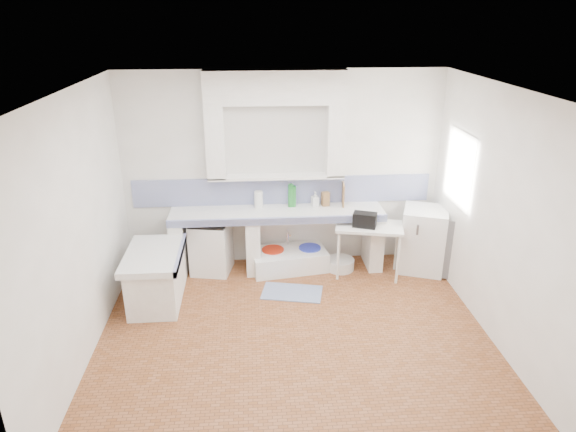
{
  "coord_description": "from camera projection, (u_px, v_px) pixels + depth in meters",
  "views": [
    {
      "loc": [
        -0.45,
        -4.93,
        3.51
      ],
      "look_at": [
        0.0,
        1.0,
        1.1
      ],
      "focal_mm": 31.67,
      "sensor_mm": 36.0,
      "label": 1
    }
  ],
  "objects": [
    {
      "name": "side_table",
      "position": [
        368.0,
        250.0,
        7.14
      ],
      "size": [
        1.0,
        0.69,
        0.04
      ],
      "primitive_type": "cube",
      "rotation": [
        0.0,
        0.0,
        -0.21
      ],
      "color": "white",
      "rests_on": "ground"
    },
    {
      "name": "basin_white",
      "position": [
        340.0,
        264.0,
        7.4
      ],
      "size": [
        0.48,
        0.48,
        0.16
      ],
      "primitive_type": "cylinder",
      "rotation": [
        0.0,
        0.0,
        -0.21
      ],
      "color": "white",
      "rests_on": "ground"
    },
    {
      "name": "knife_block",
      "position": [
        325.0,
        199.0,
        7.28
      ],
      "size": [
        0.12,
        0.11,
        0.21
      ],
      "primitive_type": "cube",
      "rotation": [
        0.0,
        0.0,
        0.26
      ],
      "color": "brown",
      "rests_on": "counter_slab"
    },
    {
      "name": "cutting_board",
      "position": [
        343.0,
        195.0,
        7.27
      ],
      "size": [
        0.05,
        0.24,
        0.33
      ],
      "primitive_type": "cube",
      "rotation": [
        0.0,
        0.0,
        -0.11
      ],
      "color": "brown",
      "rests_on": "counter_slab"
    },
    {
      "name": "alcove_mass",
      "position": [
        275.0,
        87.0,
        6.66
      ],
      "size": [
        1.9,
        0.25,
        0.45
      ],
      "primitive_type": "cube",
      "color": "white",
      "rests_on": "ground"
    },
    {
      "name": "counter_slab",
      "position": [
        277.0,
        213.0,
        7.14
      ],
      "size": [
        3.0,
        0.6,
        0.08
      ],
      "primitive_type": "cube",
      "color": "white",
      "rests_on": "ground"
    },
    {
      "name": "fridge",
      "position": [
        423.0,
        239.0,
        7.28
      ],
      "size": [
        0.77,
        0.77,
        0.93
      ],
      "primitive_type": "cube",
      "rotation": [
        0.0,
        0.0,
        -0.35
      ],
      "color": "white",
      "rests_on": "ground"
    },
    {
      "name": "bucket_orange",
      "position": [
        299.0,
        264.0,
        7.32
      ],
      "size": [
        0.31,
        0.31,
        0.24
      ],
      "primitive_type": "cylinder",
      "rotation": [
        0.0,
        0.0,
        0.24
      ],
      "color": "orange",
      "rests_on": "ground"
    },
    {
      "name": "window_frame",
      "position": [
        473.0,
        169.0,
        6.58
      ],
      "size": [
        0.35,
        0.86,
        1.06
      ],
      "primitive_type": "cube",
      "color": "#382011",
      "rests_on": "ground"
    },
    {
      "name": "peninsula_lip",
      "position": [
        180.0,
        254.0,
        6.39
      ],
      "size": [
        0.04,
        1.1,
        0.1
      ],
      "primitive_type": "cube",
      "color": "navy",
      "rests_on": "ground"
    },
    {
      "name": "bucket_red",
      "position": [
        273.0,
        258.0,
        7.41
      ],
      "size": [
        0.39,
        0.39,
        0.3
      ],
      "primitive_type": "cylinder",
      "rotation": [
        0.0,
        0.0,
        -0.25
      ],
      "color": "red",
      "rests_on": "ground"
    },
    {
      "name": "backsplash",
      "position": [
        283.0,
        190.0,
        7.32
      ],
      "size": [
        4.27,
        0.03,
        0.4
      ],
      "primitive_type": "cube",
      "color": "navy",
      "rests_on": "ground"
    },
    {
      "name": "soap_bottle",
      "position": [
        315.0,
        199.0,
        7.27
      ],
      "size": [
        0.12,
        0.12,
        0.21
      ],
      "primitive_type": "imported",
      "rotation": [
        0.0,
        0.0,
        0.24
      ],
      "color": "white",
      "rests_on": "counter_slab"
    },
    {
      "name": "stove",
      "position": [
        211.0,
        247.0,
        7.25
      ],
      "size": [
        0.62,
        0.61,
        0.75
      ],
      "primitive_type": "cube",
      "rotation": [
        0.0,
        0.0,
        -0.2
      ],
      "color": "white",
      "rests_on": "ground"
    },
    {
      "name": "green_bottle_a",
      "position": [
        291.0,
        195.0,
        7.22
      ],
      "size": [
        0.08,
        0.08,
        0.34
      ],
      "primitive_type": "cylinder",
      "rotation": [
        0.0,
        0.0,
        0.12
      ],
      "color": "#1D6E28",
      "rests_on": "counter_slab"
    },
    {
      "name": "water_bottle_b",
      "position": [
        299.0,
        254.0,
        7.58
      ],
      "size": [
        0.08,
        0.08,
        0.27
      ],
      "primitive_type": "cylinder",
      "rotation": [
        0.0,
        0.0,
        0.17
      ],
      "color": "silver",
      "rests_on": "ground"
    },
    {
      "name": "paper_towel",
      "position": [
        259.0,
        199.0,
        7.2
      ],
      "size": [
        0.14,
        0.14,
        0.24
      ],
      "primitive_type": "cylinder",
      "rotation": [
        0.0,
        0.0,
        -0.12
      ],
      "color": "white",
      "rests_on": "counter_slab"
    },
    {
      "name": "counter_pier_left",
      "position": [
        179.0,
        245.0,
        7.21
      ],
      "size": [
        0.2,
        0.55,
        0.82
      ],
      "primitive_type": "cube",
      "color": "white",
      "rests_on": "ground"
    },
    {
      "name": "counter_lip",
      "position": [
        278.0,
        221.0,
        6.88
      ],
      "size": [
        3.0,
        0.04,
        0.1
      ],
      "primitive_type": "cube",
      "color": "navy",
      "rests_on": "ground"
    },
    {
      "name": "water_bottle_a",
      "position": [
        286.0,
        255.0,
        7.55
      ],
      "size": [
        0.1,
        0.1,
        0.27
      ],
      "primitive_type": "cylinder",
      "rotation": [
        0.0,
        0.0,
        0.42
      ],
      "color": "silver",
      "rests_on": "ground"
    },
    {
      "name": "wall_right",
      "position": [
        500.0,
        219.0,
        5.53
      ],
      "size": [
        0.0,
        4.5,
        4.5
      ],
      "primitive_type": "plane",
      "rotation": [
        1.57,
        0.0,
        -1.57
      ],
      "color": "white",
      "rests_on": "ground"
    },
    {
      "name": "lace_valance",
      "position": [
        466.0,
        141.0,
        6.43
      ],
      "size": [
        0.01,
        0.84,
        0.24
      ],
      "primitive_type": "cube",
      "color": "white",
      "rests_on": "ground"
    },
    {
      "name": "ceiling",
      "position": [
        296.0,
        91.0,
        4.85
      ],
      "size": [
        4.5,
        4.5,
        0.0
      ],
      "primitive_type": "plane",
      "rotation": [
        3.14,
        0.0,
        0.0
      ],
      "color": "white",
      "rests_on": "ground"
    },
    {
      "name": "bucket_blue",
      "position": [
        310.0,
        256.0,
        7.47
      ],
      "size": [
        0.37,
        0.37,
        0.3
      ],
      "primitive_type": "cylinder",
      "rotation": [
        0.0,
        0.0,
        -0.16
      ],
      "color": "blue",
      "rests_on": "ground"
    },
    {
      "name": "peninsula_top",
      "position": [
        154.0,
        255.0,
        6.37
      ],
      "size": [
        0.7,
        1.1,
        0.08
      ],
      "primitive_type": "cube",
      "color": "white",
      "rests_on": "ground"
    },
    {
      "name": "peninsula_base",
      "position": [
        156.0,
        280.0,
        6.5
      ],
      "size": [
        0.6,
        1.0,
        0.62
      ],
      "primitive_type": "cube",
      "color": "white",
      "rests_on": "ground"
    },
    {
      "name": "black_bag",
      "position": [
        365.0,
        220.0,
        6.92
      ],
      "size": [
        0.36,
        0.28,
        0.2
      ],
      "primitive_type": "cube",
      "rotation": [
        0.0,
        0.0,
        -0.36
      ],
      "color": "black",
      "rests_on": "side_table"
    },
    {
      "name": "sink",
      "position": [
        289.0,
        260.0,
        7.4
      ],
      "size": [
        1.15,
        0.75,
        0.26
      ],
      "primitive_type": "cube",
      "rotation": [
        0.0,
        0.0,
        0.16
      ],
      "color": "white",
      "rests_on": "ground"
    },
    {
      "name": "wall_left",
      "position": [
        77.0,
        232.0,
        5.22
      ],
      "size": [
        0.0,
        4.5,
        4.5
      ],
      "primitive_type": "plane",
      "rotation": [
        1.57,
        0.0,
        1.57
      ],
      "color": "white",
      "rests_on": "ground"
    },
    {
      "name": "floor",
      "position": [
        294.0,
        336.0,
        5.9
      ],
      "size": [
        4.5,
        4.5,
        0.0
      ],
      "primitive_type": "plane",
      "color": "brown",
      "rests_on": "ground"
    },
    {
      "name": "counter_pier_right",
      "position": [
        373.0,
        239.0,
        7.41
      ],
      "size": [
        0.2,
        0.55,
        0.82
      ],
      "primitive_type": "cube",
      "color": "white",
      "rests_on": "ground"
    },
    {
      "name": "green_bottle_b",
      "position": [
        294.0,
        196.0,
        7.23
      ],
      "size": [
        0.08,
        0.08,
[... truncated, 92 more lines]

